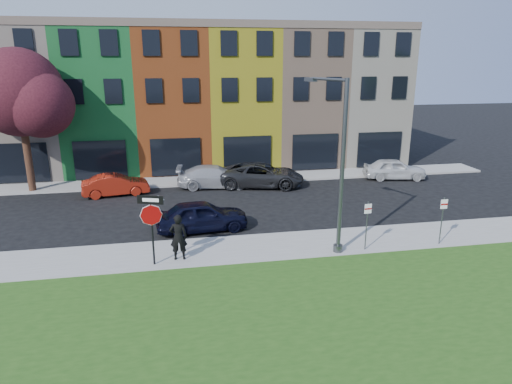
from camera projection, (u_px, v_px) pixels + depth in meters
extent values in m
plane|color=black|center=(316.00, 277.00, 17.55)|extent=(120.00, 120.00, 0.00)
cube|color=gray|center=(338.00, 242.00, 20.71)|extent=(40.00, 3.00, 0.12)
cube|color=gray|center=(207.00, 180.00, 31.15)|extent=(40.00, 2.40, 0.12)
cube|color=#B9AA9A|center=(35.00, 101.00, 33.49)|extent=(5.00, 10.00, 10.00)
cube|color=green|center=(105.00, 100.00, 34.36)|extent=(5.00, 10.00, 10.00)
cube|color=#B84F1E|center=(173.00, 99.00, 35.23)|extent=(5.00, 10.00, 10.00)
cube|color=yellow|center=(237.00, 98.00, 36.11)|extent=(5.00, 10.00, 10.00)
cube|color=tan|center=(298.00, 97.00, 36.98)|extent=(5.00, 10.00, 10.00)
cube|color=beige|center=(356.00, 96.00, 37.85)|extent=(5.00, 10.00, 10.00)
cube|color=black|center=(212.00, 156.00, 31.90)|extent=(30.00, 0.12, 2.60)
cylinder|color=black|center=(152.00, 232.00, 17.97)|extent=(0.08, 0.08, 2.81)
cylinder|color=white|center=(151.00, 215.00, 17.76)|extent=(0.83, 0.31, 0.87)
cylinder|color=#910707|center=(151.00, 215.00, 17.73)|extent=(0.79, 0.29, 0.83)
cube|color=black|center=(150.00, 200.00, 17.58)|extent=(1.01, 0.38, 0.34)
cube|color=white|center=(150.00, 200.00, 17.55)|extent=(0.63, 0.23, 0.14)
imported|color=black|center=(178.00, 237.00, 18.57)|extent=(0.75, 0.53, 1.94)
imported|color=black|center=(202.00, 216.00, 22.08)|extent=(2.62, 4.75, 1.50)
imported|color=maroon|center=(116.00, 185.00, 27.78)|extent=(2.58, 4.38, 1.30)
imported|color=#A2A2A7|center=(215.00, 177.00, 29.47)|extent=(2.85, 5.24, 1.42)
imported|color=black|center=(261.00, 175.00, 29.67)|extent=(4.96, 6.62, 1.53)
imported|color=silver|center=(395.00, 169.00, 31.48)|extent=(3.21, 4.80, 1.43)
cylinder|color=#484A4D|center=(342.00, 169.00, 18.54)|extent=(0.18, 0.18, 7.25)
cylinder|color=#484A4D|center=(338.00, 248.00, 19.53)|extent=(0.40, 0.40, 0.30)
cylinder|color=#484A4D|center=(329.00, 79.00, 18.32)|extent=(0.94, 1.87, 0.12)
cube|color=#484A4D|center=(311.00, 80.00, 19.20)|extent=(0.46, 0.60, 0.16)
cylinder|color=#484A4D|center=(367.00, 226.00, 19.48)|extent=(0.05, 0.05, 2.17)
cube|color=white|center=(368.00, 209.00, 19.23)|extent=(0.32, 0.05, 0.42)
cube|color=#910707|center=(368.00, 209.00, 19.21)|extent=(0.32, 0.04, 0.06)
cylinder|color=#484A4D|center=(442.00, 221.00, 20.10)|extent=(0.05, 0.05, 2.16)
cube|color=white|center=(444.00, 204.00, 19.85)|extent=(0.32, 0.02, 0.42)
cube|color=#910707|center=(444.00, 204.00, 19.83)|extent=(0.32, 0.01, 0.06)
cylinder|color=#311B10|center=(28.00, 157.00, 27.98)|extent=(0.44, 0.44, 4.19)
sphere|color=black|center=(19.00, 92.00, 26.87)|extent=(5.18, 5.18, 5.18)
sphere|color=black|center=(40.00, 104.00, 26.55)|extent=(3.88, 3.88, 3.88)
sphere|color=black|center=(4.00, 100.00, 27.67)|extent=(3.62, 3.62, 3.62)
sphere|color=black|center=(24.00, 76.00, 27.14)|extent=(3.11, 3.11, 3.11)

